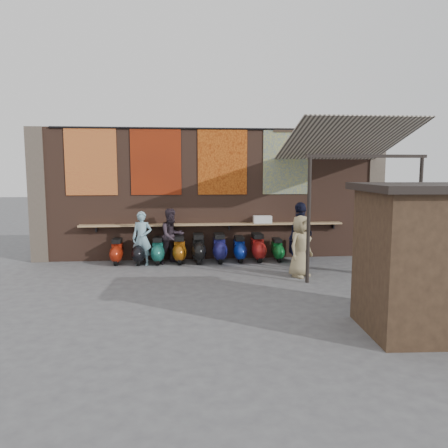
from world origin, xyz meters
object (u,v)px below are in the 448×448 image
(scooter_stool_7, at_px, (258,248))
(shopper_grey, at_px, (413,246))
(scooter_stool_8, at_px, (277,250))
(scooter_stool_6, at_px, (239,249))
(scooter_stool_9, at_px, (296,249))
(shelf_box, at_px, (262,219))
(diner_right, at_px, (172,236))
(market_stall, at_px, (434,263))
(scooter_stool_5, at_px, (219,248))
(scooter_stool_1, at_px, (139,251))
(scooter_stool_4, at_px, (198,248))
(scooter_stool_3, at_px, (180,250))
(scooter_stool_2, at_px, (158,250))
(shopper_tan, at_px, (300,246))
(shopper_navy, at_px, (301,236))
(scooter_stool_0, at_px, (117,251))
(diner_left, at_px, (142,238))

(scooter_stool_7, xyz_separation_m, shopper_grey, (3.52, -2.49, 0.41))
(scooter_stool_8, height_order, shopper_grey, shopper_grey)
(scooter_stool_6, height_order, scooter_stool_9, scooter_stool_6)
(shelf_box, distance_m, scooter_stool_9, 1.36)
(diner_right, relative_size, market_stall, 0.67)
(scooter_stool_8, bearing_deg, scooter_stool_5, -179.45)
(shopper_grey, bearing_deg, scooter_stool_1, -1.61)
(scooter_stool_4, distance_m, scooter_stool_5, 0.63)
(scooter_stool_1, xyz_separation_m, scooter_stool_6, (2.98, 0.06, 0.00))
(scooter_stool_3, xyz_separation_m, scooter_stool_6, (1.80, 0.04, -0.02))
(scooter_stool_9, relative_size, shopper_grey, 0.45)
(shopper_grey, bearing_deg, scooter_stool_2, -3.09)
(diner_right, height_order, shopper_tan, diner_right)
(scooter_stool_5, bearing_deg, shopper_grey, -27.84)
(scooter_stool_7, relative_size, shopper_navy, 0.47)
(scooter_stool_5, bearing_deg, scooter_stool_7, 0.77)
(scooter_stool_7, bearing_deg, scooter_stool_9, -2.71)
(scooter_stool_0, relative_size, scooter_stool_3, 0.93)
(scooter_stool_1, height_order, shopper_navy, shopper_navy)
(shopper_navy, bearing_deg, scooter_stool_4, -69.64)
(scooter_stool_1, height_order, shopper_tan, shopper_tan)
(diner_left, relative_size, shopper_navy, 0.83)
(scooter_stool_8, bearing_deg, shopper_navy, -74.83)
(scooter_stool_3, height_order, scooter_stool_8, scooter_stool_3)
(scooter_stool_5, distance_m, scooter_stool_7, 1.17)
(scooter_stool_0, height_order, scooter_stool_8, scooter_stool_0)
(scooter_stool_9, relative_size, shopper_tan, 0.47)
(scooter_stool_0, xyz_separation_m, scooter_stool_6, (3.63, 0.00, 0.01))
(diner_left, distance_m, market_stall, 7.93)
(scooter_stool_7, distance_m, shopper_tan, 2.18)
(shelf_box, xyz_separation_m, scooter_stool_9, (0.99, -0.33, -0.88))
(scooter_stool_7, height_order, diner_left, diner_left)
(scooter_stool_1, relative_size, scooter_stool_6, 1.00)
(scooter_stool_4, bearing_deg, diner_left, -173.76)
(scooter_stool_7, xyz_separation_m, scooter_stool_8, (0.60, 0.00, -0.08))
(scooter_stool_1, relative_size, market_stall, 0.33)
(shopper_grey, distance_m, market_stall, 3.89)
(scooter_stool_6, xyz_separation_m, market_stall, (2.49, -6.05, 0.82))
(scooter_stool_0, height_order, shopper_navy, shopper_navy)
(shopper_grey, bearing_deg, scooter_stool_3, -5.26)
(shelf_box, distance_m, scooter_stool_4, 2.16)
(scooter_stool_5, xyz_separation_m, scooter_stool_7, (1.17, 0.02, -0.01))
(diner_left, bearing_deg, scooter_stool_5, 12.78)
(scooter_stool_3, relative_size, scooter_stool_7, 0.95)
(scooter_stool_0, xyz_separation_m, shopper_tan, (4.94, -2.03, 0.43))
(scooter_stool_8, bearing_deg, scooter_stool_9, -5.70)
(scooter_stool_7, distance_m, shopper_grey, 4.34)
(scooter_stool_3, bearing_deg, diner_right, 179.16)
(shopper_navy, bearing_deg, shelf_box, -108.75)
(scooter_stool_5, height_order, scooter_stool_9, scooter_stool_5)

